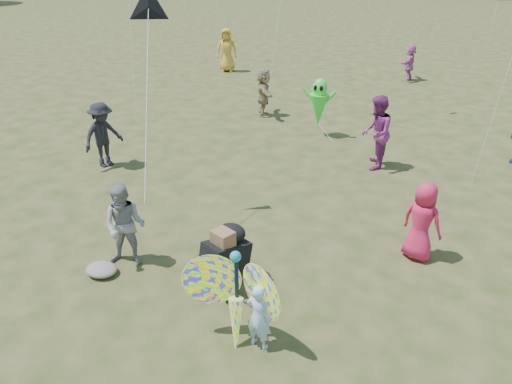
% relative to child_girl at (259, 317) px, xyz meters
% --- Properties ---
extents(ground, '(160.00, 160.00, 0.00)m').
position_rel_child_girl_xyz_m(ground, '(-0.87, 1.09, -0.54)').
color(ground, '#51592B').
rests_on(ground, ground).
extents(child_girl, '(0.43, 0.33, 1.08)m').
position_rel_child_girl_xyz_m(child_girl, '(0.00, 0.00, 0.00)').
color(child_girl, '#A9C8EF').
rests_on(child_girl, ground).
extents(adult_man, '(0.90, 0.78, 1.57)m').
position_rel_child_girl_xyz_m(adult_man, '(-2.96, 1.07, 0.25)').
color(adult_man, gray).
rests_on(adult_man, ground).
extents(grey_bag, '(0.58, 0.47, 0.18)m').
position_rel_child_girl_xyz_m(grey_bag, '(-3.22, 0.61, -0.45)').
color(grey_bag, slate).
rests_on(grey_bag, ground).
extents(crowd_a, '(0.87, 0.73, 1.51)m').
position_rel_child_girl_xyz_m(crowd_a, '(1.89, 3.24, 0.22)').
color(crowd_a, '#CC2049').
rests_on(crowd_a, ground).
extents(crowd_b, '(0.95, 1.24, 1.70)m').
position_rel_child_girl_xyz_m(crowd_b, '(-6.11, 4.62, 0.31)').
color(crowd_b, black).
rests_on(crowd_b, ground).
extents(crowd_d, '(1.05, 1.52, 1.58)m').
position_rel_child_girl_xyz_m(crowd_d, '(-3.79, 10.11, 0.25)').
color(crowd_d, '#9E8661').
rests_on(crowd_d, ground).
extents(crowd_e, '(0.83, 1.00, 1.90)m').
position_rel_child_girl_xyz_m(crowd_e, '(0.40, 7.11, 0.41)').
color(crowd_e, '#802A70').
rests_on(crowd_e, ground).
extents(crowd_g, '(1.06, 0.84, 1.88)m').
position_rel_child_girl_xyz_m(crowd_g, '(-7.65, 15.54, 0.40)').
color(crowd_g, gold).
rests_on(crowd_g, ground).
extents(crowd_j, '(0.58, 1.43, 1.50)m').
position_rel_child_girl_xyz_m(crowd_j, '(0.16, 16.90, 0.21)').
color(crowd_j, '#C06EA2').
rests_on(crowd_j, ground).
extents(jogging_stroller, '(0.76, 1.14, 1.09)m').
position_rel_child_girl_xyz_m(jogging_stroller, '(-1.05, 1.19, 0.07)').
color(jogging_stroller, black).
rests_on(jogging_stroller, ground).
extents(butterfly_kite, '(1.74, 0.75, 1.70)m').
position_rel_child_girl_xyz_m(butterfly_kite, '(-0.36, 0.02, 0.21)').
color(butterfly_kite, '#EE2558').
rests_on(butterfly_kite, ground).
extents(delta_kite_rig, '(1.32, 2.31, 3.34)m').
position_rel_child_girl_xyz_m(delta_kite_rig, '(-3.42, 3.14, 3.62)').
color(delta_kite_rig, black).
rests_on(delta_kite_rig, ground).
extents(alien_kite, '(1.12, 0.69, 1.74)m').
position_rel_child_girl_xyz_m(alien_kite, '(-1.58, 8.88, 0.43)').
color(alien_kite, '#37EC38').
rests_on(alien_kite, ground).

